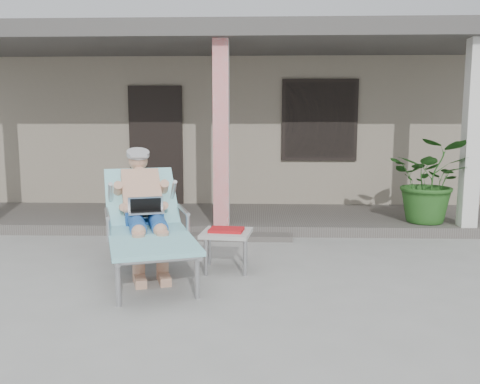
{
  "coord_description": "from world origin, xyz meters",
  "views": [
    {
      "loc": [
        0.52,
        -5.06,
        1.66
      ],
      "look_at": [
        0.32,
        0.6,
        0.85
      ],
      "focal_mm": 38.0,
      "sensor_mm": 36.0,
      "label": 1
    }
  ],
  "objects": [
    {
      "name": "ground",
      "position": [
        0.0,
        0.0,
        0.0
      ],
      "size": [
        60.0,
        60.0,
        0.0
      ],
      "primitive_type": "plane",
      "color": "#9E9E99",
      "rests_on": "ground"
    },
    {
      "name": "house",
      "position": [
        0.0,
        6.5,
        1.67
      ],
      "size": [
        10.4,
        5.4,
        3.3
      ],
      "color": "gray",
      "rests_on": "ground"
    },
    {
      "name": "porch_deck",
      "position": [
        0.0,
        3.0,
        0.07
      ],
      "size": [
        10.0,
        2.0,
        0.15
      ],
      "primitive_type": "cube",
      "color": "#605B56",
      "rests_on": "ground"
    },
    {
      "name": "porch_overhang",
      "position": [
        0.0,
        2.95,
        2.79
      ],
      "size": [
        10.0,
        2.3,
        2.85
      ],
      "color": "silver",
      "rests_on": "porch_deck"
    },
    {
      "name": "porch_step",
      "position": [
        0.0,
        1.85,
        0.04
      ],
      "size": [
        2.0,
        0.3,
        0.07
      ],
      "primitive_type": "cube",
      "color": "#605B56",
      "rests_on": "ground"
    },
    {
      "name": "lounger",
      "position": [
        -0.72,
        0.4,
        0.87
      ],
      "size": [
        1.43,
        2.26,
        1.42
      ],
      "rotation": [
        0.0,
        0.0,
        0.32
      ],
      "color": "#B7B7BC",
      "rests_on": "ground"
    },
    {
      "name": "side_table",
      "position": [
        0.18,
        0.41,
        0.4
      ],
      "size": [
        0.58,
        0.58,
        0.47
      ],
      "rotation": [
        0.0,
        0.0,
        -0.12
      ],
      "color": "#BBBBB6",
      "rests_on": "ground"
    },
    {
      "name": "potted_palm",
      "position": [
        3.05,
        2.42,
        0.77
      ],
      "size": [
        1.41,
        1.32,
        1.25
      ],
      "primitive_type": "imported",
      "rotation": [
        0.0,
        0.0,
        -0.38
      ],
      "color": "#26591E",
      "rests_on": "porch_deck"
    }
  ]
}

